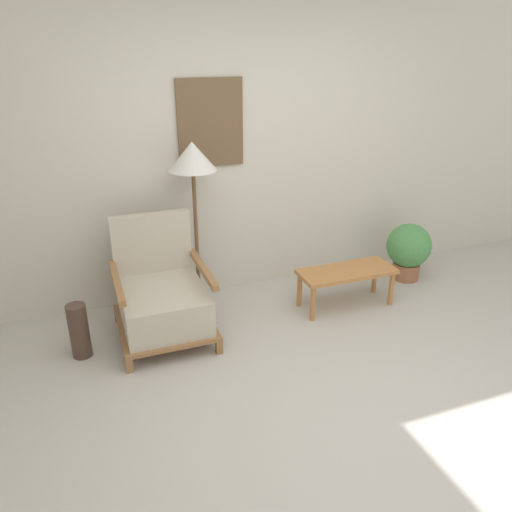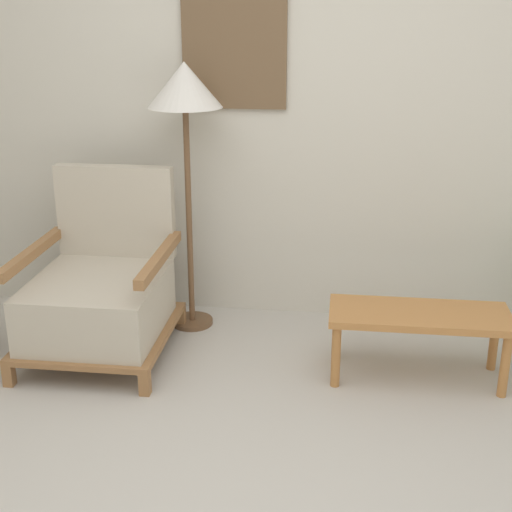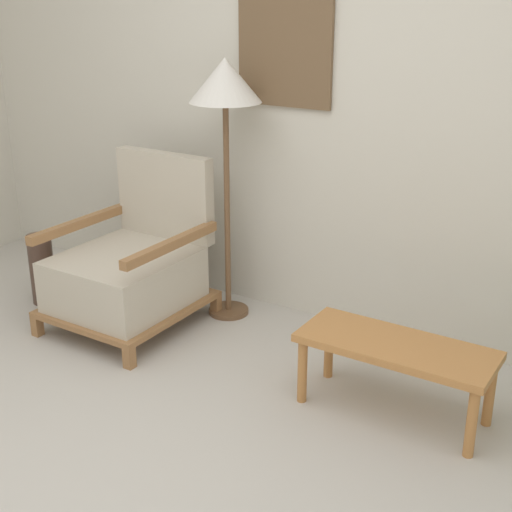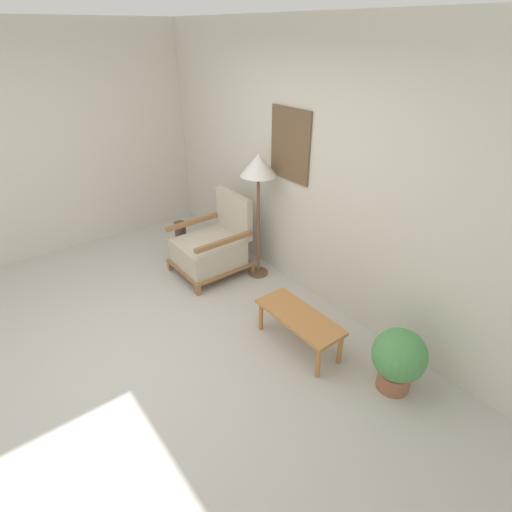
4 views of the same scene
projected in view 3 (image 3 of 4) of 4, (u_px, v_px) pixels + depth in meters
The scene contains 5 objects.
wall_back at pixel (336, 78), 3.67m from camera, with size 8.00×0.09×2.70m.
armchair at pixel (131, 268), 3.96m from camera, with size 0.72×0.80×0.92m.
floor_lamp at pixel (225, 94), 3.74m from camera, with size 0.39×0.39×1.45m.
coffee_table at pixel (396, 353), 3.10m from camera, with size 0.85×0.35×0.35m.
vase at pixel (42, 269), 4.25m from camera, with size 0.14×0.14×0.43m, color #473328.
Camera 3 is at (1.66, -1.35, 1.79)m, focal length 50.00 mm.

